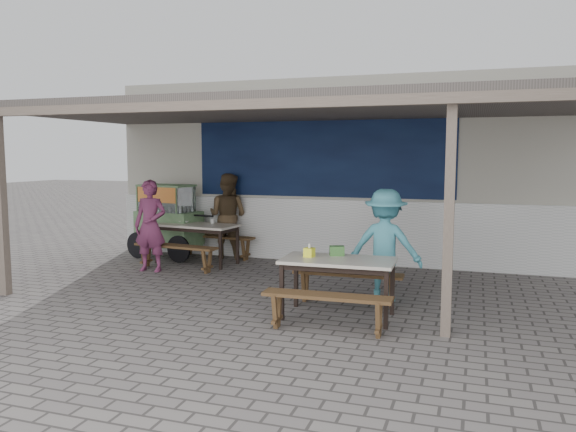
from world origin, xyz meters
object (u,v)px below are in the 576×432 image
(bench_left_street, at_px, (176,251))
(vendor_cart, at_px, (168,218))
(condiment_jar, at_px, (212,221))
(bench_left_wall, at_px, (216,241))
(patron_right_table, at_px, (385,246))
(patron_wall_side, at_px, (228,216))
(bench_right_street, at_px, (327,304))
(table_right, at_px, (338,265))
(condiment_bowl, at_px, (184,222))
(tissue_box, at_px, (309,252))
(patron_street_side, at_px, (150,226))
(table_left, at_px, (197,228))
(donation_box, at_px, (337,251))
(bench_right_wall, at_px, (348,280))

(bench_left_street, xyz_separation_m, vendor_cart, (-0.76, 1.03, 0.45))
(bench_left_street, relative_size, condiment_jar, 19.90)
(bench_left_wall, bearing_deg, patron_right_table, -24.50)
(vendor_cart, bearing_deg, bench_left_wall, 26.17)
(bench_left_wall, height_order, patron_wall_side, patron_wall_side)
(bench_right_street, distance_m, vendor_cart, 5.56)
(bench_left_wall, height_order, table_right, table_right)
(patron_right_table, bearing_deg, condiment_bowl, -21.00)
(patron_right_table, distance_m, tissue_box, 1.26)
(condiment_jar, bearing_deg, patron_right_table, -27.21)
(condiment_jar, bearing_deg, patron_wall_side, 80.88)
(bench_right_street, xyz_separation_m, patron_wall_side, (-3.07, 3.96, 0.50))
(patron_street_side, height_order, patron_wall_side, patron_wall_side)
(table_left, xyz_separation_m, bench_left_street, (-0.08, -0.66, -0.33))
(bench_left_wall, distance_m, donation_box, 4.42)
(table_right, distance_m, patron_street_side, 4.18)
(patron_right_table, bearing_deg, bench_left_street, -12.45)
(condiment_jar, bearing_deg, tissue_box, -45.43)
(patron_street_side, height_order, condiment_bowl, patron_street_side)
(bench_left_wall, bearing_deg, bench_left_street, -90.00)
(bench_right_street, relative_size, patron_right_table, 0.96)
(vendor_cart, xyz_separation_m, tissue_box, (3.81, -2.94, 0.02))
(table_left, bearing_deg, tissue_box, -33.85)
(bench_left_street, xyz_separation_m, bench_left_wall, (0.16, 1.32, 0.00))
(bench_left_street, xyz_separation_m, condiment_jar, (0.30, 0.88, 0.45))
(table_right, xyz_separation_m, patron_street_side, (-3.80, 1.72, 0.13))
(donation_box, bearing_deg, table_left, 144.26)
(table_right, distance_m, patron_wall_side, 4.51)
(table_right, relative_size, patron_street_side, 0.88)
(bench_left_street, distance_m, condiment_bowl, 0.88)
(patron_wall_side, xyz_separation_m, donation_box, (2.97, -3.09, -0.03))
(condiment_jar, bearing_deg, bench_left_wall, 107.48)
(patron_wall_side, relative_size, condiment_bowl, 8.48)
(table_left, distance_m, bench_left_street, 0.74)
(bench_left_street, xyz_separation_m, tissue_box, (3.05, -1.91, 0.47))
(donation_box, xyz_separation_m, condiment_bowl, (-3.59, 2.44, -0.04))
(tissue_box, bearing_deg, bench_left_wall, 131.78)
(bench_right_street, bearing_deg, bench_left_wall, 128.51)
(table_right, distance_m, bench_right_street, 0.72)
(condiment_jar, bearing_deg, patron_street_side, -121.77)
(bench_left_street, bearing_deg, table_right, -22.28)
(condiment_jar, bearing_deg, condiment_bowl, -165.27)
(condiment_bowl, bearing_deg, bench_left_wall, 55.81)
(bench_left_wall, height_order, patron_right_table, patron_right_table)
(donation_box, bearing_deg, patron_wall_side, 133.89)
(bench_left_wall, height_order, donation_box, donation_box)
(bench_left_wall, relative_size, bench_right_wall, 1.10)
(vendor_cart, height_order, patron_right_table, patron_right_table)
(table_left, bearing_deg, bench_left_street, -90.00)
(patron_wall_side, relative_size, patron_right_table, 1.06)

